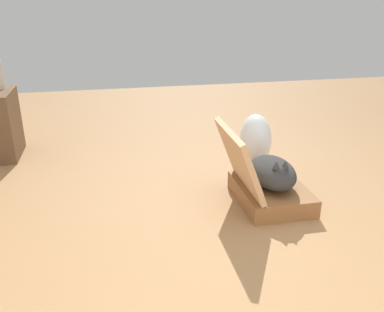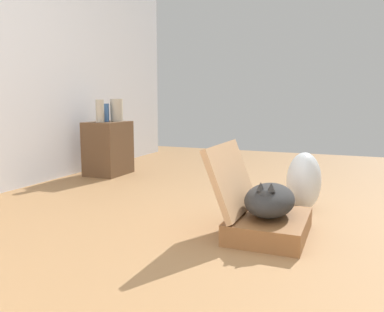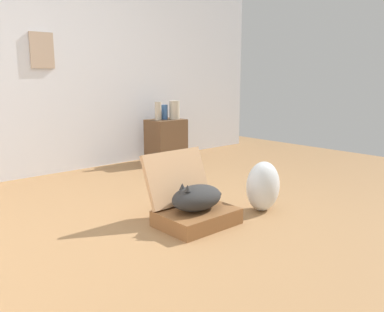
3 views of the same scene
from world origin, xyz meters
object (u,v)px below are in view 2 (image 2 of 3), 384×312
vase_tall (100,111)px  suitcase_base (269,226)px  cat (269,200)px  side_table (108,148)px  plastic_bag_white (304,181)px  vase_short (117,110)px  vase_round (105,113)px

vase_tall → suitcase_base: bearing=-119.8°
cat → side_table: (1.23, 1.94, 0.06)m
cat → plastic_bag_white: plastic_bag_white is taller
suitcase_base → vase_short: size_ratio=2.40×
side_table → vase_short: vase_short is taller
suitcase_base → vase_short: bearing=54.8°
vase_short → vase_round: bearing=149.1°
cat → side_table: size_ratio=0.91×
suitcase_base → vase_round: vase_round is taller
suitcase_base → vase_tall: vase_tall is taller
vase_tall → cat: bearing=-119.9°
vase_tall → plastic_bag_white: bearing=-103.3°
cat → plastic_bag_white: 0.65m
vase_tall → vase_short: 0.23m
vase_short → plastic_bag_white: bearing=-109.4°
cat → vase_short: bearing=54.7°
side_table → vase_short: bearing=-20.5°
suitcase_base → vase_short: vase_short is taller
suitcase_base → plastic_bag_white: plastic_bag_white is taller
vase_tall → vase_round: vase_tall is taller
vase_round → plastic_bag_white: bearing=-106.0°
vase_tall → vase_short: size_ratio=0.97×
vase_tall → vase_round: 0.12m
vase_short → vase_tall: bearing=167.6°
cat → side_table: side_table is taller
suitcase_base → side_table: size_ratio=1.02×
plastic_bag_white → vase_tall: 2.17m
suitcase_base → vase_round: size_ratio=3.02×
suitcase_base → cat: 0.15m
suitcase_base → vase_tall: size_ratio=2.47×
plastic_bag_white → side_table: bearing=73.8°
vase_tall → vase_round: size_ratio=1.22×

